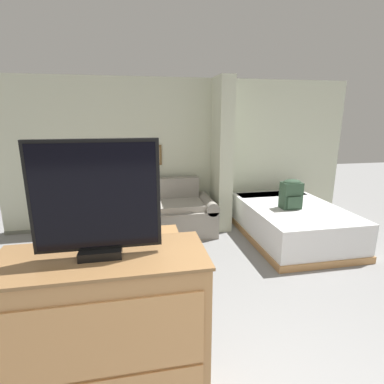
{
  "coord_description": "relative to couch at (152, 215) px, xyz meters",
  "views": [
    {
      "loc": [
        -0.88,
        -0.95,
        1.99
      ],
      "look_at": [
        -0.19,
        2.6,
        1.05
      ],
      "focal_mm": 28.0,
      "sensor_mm": 36.0,
      "label": 1
    }
  ],
  "objects": [
    {
      "name": "tv_dresser",
      "position": [
        -0.47,
        -3.19,
        0.26
      ],
      "size": [
        1.24,
        0.54,
        1.18
      ],
      "color": "#B27F4C",
      "rests_on": "ground_plane"
    },
    {
      "name": "table_lamp",
      "position": [
        -1.23,
        -0.06,
        0.51
      ],
      "size": [
        0.34,
        0.34,
        0.41
      ],
      "color": "tan",
      "rests_on": "side_table"
    },
    {
      "name": "wall_back",
      "position": [
        0.62,
        0.48,
        0.96
      ],
      "size": [
        6.22,
        0.16,
        2.6
      ],
      "color": "beige",
      "rests_on": "ground_plane"
    },
    {
      "name": "bed",
      "position": [
        2.22,
        -0.64,
        -0.05
      ],
      "size": [
        1.43,
        2.04,
        0.56
      ],
      "color": "#B27F4C",
      "rests_on": "ground_plane"
    },
    {
      "name": "couch",
      "position": [
        0.0,
        0.0,
        0.0
      ],
      "size": [
        2.12,
        0.84,
        0.91
      ],
      "color": "gray",
      "rests_on": "ground_plane"
    },
    {
      "name": "side_table",
      "position": [
        -1.23,
        -0.06,
        0.14
      ],
      "size": [
        0.46,
        0.46,
        0.56
      ],
      "color": "#B27F4C",
      "rests_on": "ground_plane"
    },
    {
      "name": "backpack",
      "position": [
        2.11,
        -0.75,
        0.47
      ],
      "size": [
        0.3,
        0.24,
        0.46
      ],
      "color": "#2D4733",
      "rests_on": "bed"
    },
    {
      "name": "tv",
      "position": [
        -0.47,
        -3.19,
        1.19
      ],
      "size": [
        0.71,
        0.16,
        0.68
      ],
      "color": "black",
      "rests_on": "tv_dresser"
    },
    {
      "name": "coffee_table",
      "position": [
        0.03,
        -0.91,
        -0.0
      ],
      "size": [
        0.57,
        0.5,
        0.39
      ],
      "color": "#B27F4C",
      "rests_on": "ground_plane"
    },
    {
      "name": "wall_partition_pillar",
      "position": [
        1.24,
        0.12,
        0.97
      ],
      "size": [
        0.24,
        0.6,
        2.6
      ],
      "color": "beige",
      "rests_on": "ground_plane"
    }
  ]
}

